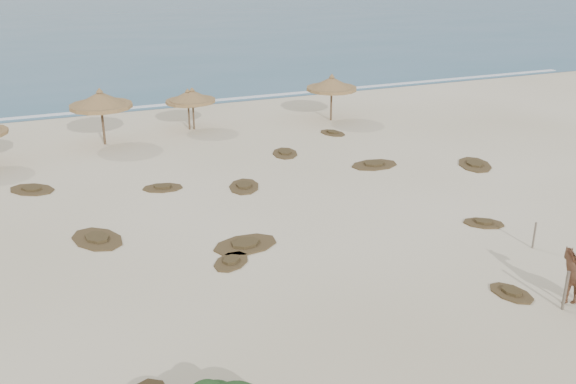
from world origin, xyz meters
The scene contains 21 objects.
ground centered at (0.00, 0.00, 0.00)m, with size 160.00×160.00×0.00m, color #F0E3C5.
ocean centered at (0.00, 75.00, 0.00)m, with size 200.00×100.00×0.01m, color #29617B.
foam_line centered at (0.00, 26.00, 0.00)m, with size 70.00×0.60×0.01m, color white.
palapa_2 centered at (-4.05, 18.17, 2.44)m, with size 3.55×3.55×3.14m.
palapa_3 centered at (1.26, 19.29, 1.96)m, with size 3.34×3.34×2.52m.
palapa_4 centered at (1.00, 19.37, 1.91)m, with size 2.83×2.83×2.46m.
palapa_5 centered at (9.68, 18.10, 2.26)m, with size 3.16×3.16×2.91m.
fence_post_near centered at (6.50, -4.54, 0.64)m, with size 0.10×0.10×1.28m, color #6D6051.
fence_post_far centered at (8.62, -0.90, 0.51)m, with size 0.07×0.07×1.01m, color #6D6051.
scrub_1 centered at (-5.91, 5.76, 0.05)m, with size 2.48×2.90×0.16m.
scrub_2 centered at (-1.84, 2.14, 0.05)m, with size 1.89×1.89×0.16m.
scrub_3 centered at (0.91, 8.95, 0.05)m, with size 2.00×2.42×0.16m.
scrub_4 centered at (8.34, 1.52, 0.05)m, with size 1.90×1.75×0.16m.
scrub_5 centered at (12.51, 7.53, 0.05)m, with size 2.42×2.85×0.16m.
scrub_6 centered at (-8.00, 12.17, 0.05)m, with size 2.58×2.50×0.16m.
scrub_7 centered at (4.46, 12.81, 0.05)m, with size 1.80×2.27×0.16m.
scrub_9 centered at (-0.95, 3.23, 0.05)m, with size 2.68×1.95×0.16m.
scrub_10 centered at (8.46, 15.34, 0.05)m, with size 1.61×1.97×0.16m.
scrub_12 centered at (5.68, -3.24, 0.05)m, with size 1.32×1.70×0.16m.
scrub_13 centered at (-2.54, 10.18, 0.05)m, with size 2.03×1.57×0.16m.
scrub_14 centered at (7.88, 9.40, 0.05)m, with size 2.45×1.61×0.16m.
Camera 1 is at (-7.49, -16.91, 10.31)m, focal length 40.00 mm.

